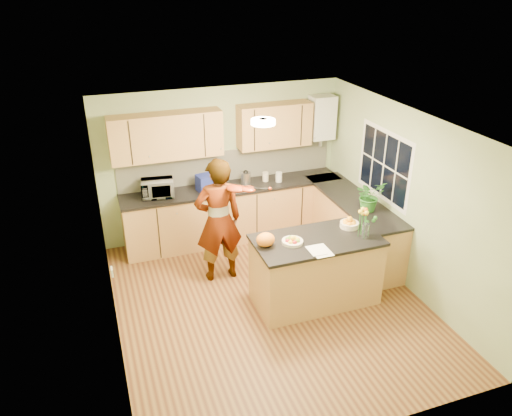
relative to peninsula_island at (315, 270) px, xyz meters
name	(u,v)px	position (x,y,z in m)	size (l,w,h in m)	color
floor	(270,303)	(-0.61, 0.11, -0.48)	(4.50, 4.50, 0.00)	#552D18
ceiling	(272,125)	(-0.61, 0.11, 2.02)	(4.00, 4.50, 0.02)	white
wall_back	(222,163)	(-0.61, 2.36, 0.77)	(4.00, 0.02, 2.50)	gray
wall_front	(363,333)	(-0.61, -2.14, 0.77)	(4.00, 0.02, 2.50)	gray
wall_left	(107,249)	(-2.61, 0.11, 0.77)	(0.02, 4.50, 2.50)	gray
wall_right	(406,200)	(1.39, 0.11, 0.77)	(0.02, 4.50, 2.50)	gray
back_counter	(234,212)	(-0.51, 2.06, -0.01)	(3.64, 0.62, 0.94)	#B68449
right_counter	(352,226)	(1.09, 0.96, -0.01)	(0.62, 2.24, 0.94)	#B68449
splashback	(228,165)	(-0.51, 2.35, 0.72)	(3.60, 0.02, 0.52)	beige
upper_cabinets	(213,131)	(-0.78, 2.19, 1.37)	(3.20, 0.34, 0.70)	#B68449
boiler	(322,118)	(1.09, 2.20, 1.42)	(0.40, 0.30, 0.86)	silver
window_right	(384,165)	(1.38, 0.71, 1.07)	(0.01, 1.30, 1.05)	silver
light_switch	(112,272)	(-2.59, -0.49, 0.82)	(0.02, 0.09, 0.09)	silver
ceiling_lamp	(263,122)	(-0.61, 0.41, 1.98)	(0.30, 0.30, 0.07)	#FFEABF
peninsula_island	(315,270)	(0.00, 0.00, 0.00)	(1.67, 0.85, 0.95)	#B68449
fruit_dish	(293,240)	(-0.35, 0.00, 0.52)	(0.27, 0.27, 0.10)	beige
orange_bowl	(349,223)	(0.55, 0.15, 0.54)	(0.25, 0.25, 0.15)	beige
flower_vase	(367,218)	(0.60, -0.18, 0.77)	(0.24, 0.24, 0.44)	silver
orange_bag	(266,240)	(-0.70, 0.05, 0.57)	(0.24, 0.20, 0.18)	orange
papers	(320,251)	(-0.10, -0.30, 0.48)	(0.23, 0.32, 0.01)	white
violinist	(218,221)	(-1.06, 0.98, 0.45)	(0.68, 0.44, 1.85)	#E3B38B
violin	(236,188)	(-0.86, 0.76, 1.00)	(0.64, 0.25, 0.13)	#531905
microwave	(158,188)	(-1.73, 2.07, 0.60)	(0.49, 0.33, 0.27)	silver
blue_box	(208,183)	(-0.94, 2.04, 0.59)	(0.33, 0.24, 0.26)	navy
kettle	(246,178)	(-0.30, 2.04, 0.58)	(0.16, 0.16, 0.30)	#BABBBF
jar_cream	(265,177)	(0.06, 2.10, 0.54)	(0.10, 0.10, 0.15)	beige
jar_white	(279,177)	(0.26, 2.00, 0.54)	(0.11, 0.11, 0.16)	silver
potted_plant	(370,196)	(1.09, 0.56, 0.69)	(0.41, 0.36, 0.46)	#2C7326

